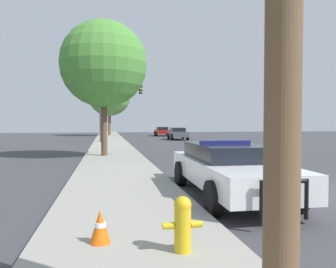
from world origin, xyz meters
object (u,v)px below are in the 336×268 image
(police_car, at_px, (228,167))
(car_background_distant, at_px, (162,131))
(traffic_light, at_px, (117,99))
(tree_sidewalk_near, at_px, (104,64))
(tree_sidewalk_far, at_px, (109,94))
(car_background_oncoming, at_px, (178,133))
(traffic_cone, at_px, (100,226))
(fire_hydrant, at_px, (183,222))

(police_car, distance_m, car_background_distant, 37.22)
(police_car, bearing_deg, traffic_light, -83.49)
(tree_sidewalk_near, bearing_deg, tree_sidewalk_far, 88.78)
(car_background_oncoming, xyz_separation_m, tree_sidewalk_far, (-7.13, 10.97, 4.99))
(police_car, xyz_separation_m, tree_sidewalk_far, (-2.47, 37.78, 4.97))
(car_background_oncoming, height_order, tree_sidewalk_far, tree_sidewalk_far)
(car_background_distant, height_order, tree_sidewalk_far, tree_sidewalk_far)
(tree_sidewalk_near, bearing_deg, police_car, -72.18)
(police_car, height_order, tree_sidewalk_far, tree_sidewalk_far)
(traffic_light, bearing_deg, traffic_cone, -92.54)
(fire_hydrant, bearing_deg, traffic_light, 89.93)
(car_background_oncoming, bearing_deg, tree_sidewalk_far, -54.11)
(police_car, height_order, tree_sidewalk_near, tree_sidewalk_near)
(traffic_light, relative_size, tree_sidewalk_far, 0.63)
(car_background_distant, relative_size, car_background_oncoming, 1.00)
(police_car, height_order, traffic_light, traffic_light)
(traffic_light, relative_size, traffic_cone, 11.28)
(traffic_light, xyz_separation_m, tree_sidewalk_far, (-0.50, 15.89, 1.78))
(traffic_light, distance_m, tree_sidewalk_near, 12.42)
(car_background_distant, xyz_separation_m, tree_sidewalk_near, (-7.72, -27.37, 4.16))
(police_car, distance_m, traffic_cone, 4.34)
(police_car, relative_size, traffic_cone, 11.27)
(car_background_oncoming, bearing_deg, traffic_light, 39.47)
(fire_hydrant, bearing_deg, police_car, 60.65)
(car_background_distant, distance_m, tree_sidewalk_near, 28.74)
(police_car, height_order, car_background_distant, police_car)
(tree_sidewalk_far, bearing_deg, car_background_distant, -6.80)
(car_background_oncoming, relative_size, tree_sidewalk_near, 0.63)
(traffic_light, relative_size, car_background_distant, 1.22)
(traffic_light, bearing_deg, police_car, -84.85)
(tree_sidewalk_near, distance_m, traffic_cone, 13.37)
(tree_sidewalk_far, distance_m, traffic_cone, 41.17)
(tree_sidewalk_near, bearing_deg, traffic_light, 84.90)
(tree_sidewalk_far, bearing_deg, traffic_cone, -90.85)
(car_background_oncoming, height_order, traffic_cone, car_background_oncoming)
(car_background_oncoming, bearing_deg, traffic_cone, 78.36)
(fire_hydrant, bearing_deg, car_background_distant, 80.67)
(police_car, distance_m, traffic_light, 22.21)
(police_car, xyz_separation_m, traffic_cone, (-3.08, -3.04, -0.35))
(police_car, xyz_separation_m, tree_sidewalk_near, (-3.07, 9.56, 4.12))
(fire_hydrant, distance_m, car_background_oncoming, 31.09)
(tree_sidewalk_far, bearing_deg, fire_hydrant, -89.35)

